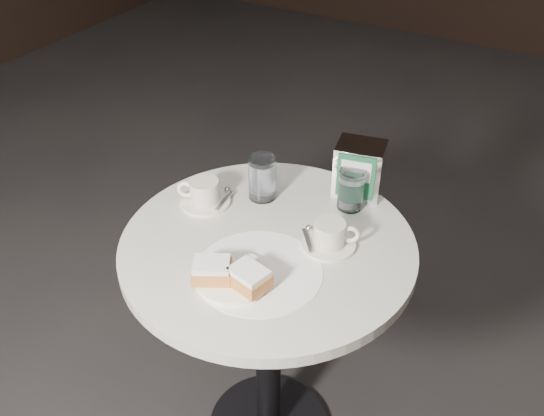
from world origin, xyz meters
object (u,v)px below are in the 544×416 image
at_px(coffee_cup_right, 330,236).
at_px(beignet_plate, 231,275).
at_px(water_glass_right, 351,190).
at_px(napkin_dispenser, 359,169).
at_px(water_glass_left, 262,178).
at_px(coffee_cup_left, 204,194).
at_px(cafe_table, 268,302).

bearing_deg(coffee_cup_right, beignet_plate, -144.12).
relative_size(water_glass_right, napkin_dispenser, 0.75).
bearing_deg(beignet_plate, water_glass_left, 109.12).
distance_m(coffee_cup_right, water_glass_left, 0.26).
bearing_deg(water_glass_left, napkin_dispenser, 35.02).
xyz_separation_m(coffee_cup_left, water_glass_right, (0.33, 0.17, 0.02)).
relative_size(coffee_cup_left, water_glass_left, 1.45).
relative_size(coffee_cup_right, napkin_dispenser, 1.19).
bearing_deg(cafe_table, napkin_dispenser, 71.52).
bearing_deg(water_glass_right, cafe_table, -115.98).
distance_m(cafe_table, beignet_plate, 0.27).
bearing_deg(napkin_dispenser, coffee_cup_right, -94.27).
height_order(coffee_cup_right, napkin_dispenser, napkin_dispenser).
bearing_deg(napkin_dispenser, water_glass_left, -157.06).
distance_m(water_glass_left, napkin_dispenser, 0.25).
xyz_separation_m(coffee_cup_left, napkin_dispenser, (0.32, 0.24, 0.04)).
distance_m(beignet_plate, water_glass_left, 0.33).
bearing_deg(napkin_dispenser, cafe_table, -120.56).
relative_size(cafe_table, coffee_cup_left, 4.42).
relative_size(coffee_cup_left, coffee_cup_right, 1.00).
bearing_deg(napkin_dispenser, beignet_plate, -113.87).
relative_size(cafe_table, coffee_cup_right, 4.44).
distance_m(cafe_table, water_glass_right, 0.35).
distance_m(coffee_cup_right, napkin_dispenser, 0.24).
bearing_deg(water_glass_right, beignet_plate, -105.35).
xyz_separation_m(beignet_plate, coffee_cup_right, (0.13, 0.22, 0.01)).
height_order(cafe_table, coffee_cup_left, coffee_cup_left).
bearing_deg(water_glass_left, water_glass_right, 18.42).
distance_m(coffee_cup_left, napkin_dispenser, 0.40).
bearing_deg(beignet_plate, coffee_cup_left, 135.98).
height_order(cafe_table, beignet_plate, beignet_plate).
xyz_separation_m(coffee_cup_right, water_glass_right, (-0.02, 0.17, 0.02)).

